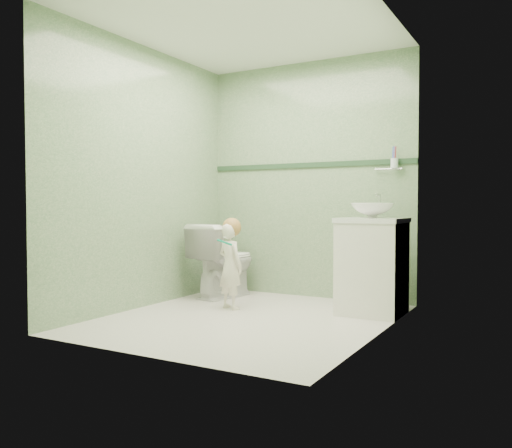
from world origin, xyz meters
The scene contains 12 objects.
ground centered at (0.00, 0.00, 0.00)m, with size 2.50×2.50×0.00m, color beige.
room_shell centered at (0.00, 0.00, 1.20)m, with size 2.50×2.54×2.40m.
trim_stripe centered at (0.00, 1.24, 1.35)m, with size 2.20×0.02×0.05m, color #27452B.
vanity centered at (0.84, 0.70, 0.40)m, with size 0.52×0.50×0.80m, color white.
counter centered at (0.84, 0.70, 0.81)m, with size 0.54×0.52×0.04m, color white.
basin centered at (0.84, 0.70, 0.89)m, with size 0.37×0.37×0.13m, color white.
faucet centered at (0.84, 0.89, 0.97)m, with size 0.03×0.13×0.18m.
cup_holder centered at (0.89, 1.18, 1.33)m, with size 0.26×0.07×0.21m.
toilet centered at (-0.74, 0.80, 0.38)m, with size 0.42×0.74×0.75m, color white.
toddler centered at (-0.35, 0.30, 0.39)m, with size 0.28×0.19×0.77m, color silver.
hair_cap centered at (-0.35, 0.33, 0.74)m, with size 0.17×0.17×0.17m, color #A9783C.
teal_toothbrush centered at (-0.32, 0.16, 0.62)m, with size 0.11×0.14×0.08m.
Camera 1 is at (2.17, -3.74, 0.94)m, focal length 37.06 mm.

